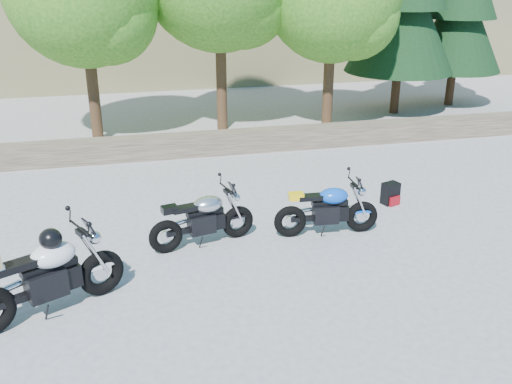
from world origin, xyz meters
TOP-DOWN VIEW (x-y plane):
  - ground at (0.00, 0.00)m, footprint 90.00×90.00m
  - stone_wall at (0.00, 5.50)m, footprint 22.00×0.55m
  - silver_bike at (-0.71, 0.81)m, footprint 1.76×0.65m
  - white_bike at (-2.93, -0.68)m, footprint 1.95×1.09m
  - blue_bike at (1.35, 0.72)m, footprint 1.78×0.56m
  - backpack at (2.96, 1.67)m, footprint 0.36×0.33m

SIDE VIEW (x-z plane):
  - ground at x=0.00m, z-range 0.00..0.00m
  - backpack at x=2.96m, z-range -0.01..0.41m
  - stone_wall at x=0.00m, z-range 0.00..0.50m
  - blue_bike at x=1.35m, z-range -0.01..0.88m
  - silver_bike at x=-0.71m, z-range -0.01..0.88m
  - white_bike at x=-2.93m, z-range -0.01..1.15m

